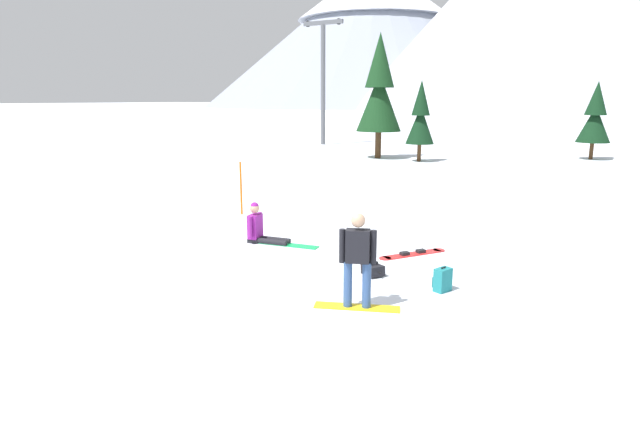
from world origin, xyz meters
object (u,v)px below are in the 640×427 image
at_px(backpack_black, 373,269).
at_px(pine_tree_tall, 379,91).
at_px(pine_tree_slender, 421,117).
at_px(backpack_teal, 442,280).
at_px(snowboarder_midground, 261,229).
at_px(ski_lift_tower, 323,74).
at_px(loose_snowboard_near_left, 413,254).
at_px(pine_tree_short, 595,117).
at_px(snowboarder_foreground, 358,259).
at_px(trail_marker_pole, 241,188).

bearing_deg(backpack_black, pine_tree_tall, 113.09).
bearing_deg(pine_tree_slender, backpack_teal, -69.77).
bearing_deg(snowboarder_midground, ski_lift_tower, 116.16).
height_order(snowboarder_midground, pine_tree_slender, pine_tree_slender).
height_order(loose_snowboard_near_left, ski_lift_tower, ski_lift_tower).
relative_size(loose_snowboard_near_left, backpack_black, 2.89).
height_order(backpack_teal, backpack_black, backpack_teal).
xyz_separation_m(loose_snowboard_near_left, pine_tree_slender, (-5.98, 17.71, 2.45)).
relative_size(snowboarder_midground, pine_tree_short, 0.41).
distance_m(pine_tree_tall, ski_lift_tower, 10.32).
height_order(snowboarder_foreground, backpack_teal, snowboarder_foreground).
relative_size(trail_marker_pole, pine_tree_short, 0.36).
bearing_deg(trail_marker_pole, snowboarder_foreground, -38.15).
distance_m(snowboarder_midground, pine_tree_slender, 18.82).
bearing_deg(pine_tree_tall, snowboarder_midground, -75.05).
bearing_deg(loose_snowboard_near_left, snowboarder_foreground, -86.10).
distance_m(snowboarder_midground, backpack_black, 3.55).
bearing_deg(snowboarder_foreground, backpack_black, 105.09).
bearing_deg(loose_snowboard_near_left, pine_tree_slender, 108.66).
xyz_separation_m(backpack_teal, trail_marker_pole, (-7.36, 3.46, 0.60)).
distance_m(snowboarder_midground, trail_marker_pole, 3.44).
bearing_deg(backpack_black, pine_tree_short, 83.87).
xyz_separation_m(loose_snowboard_near_left, pine_tree_tall, (-8.72, 18.17, 3.94)).
bearing_deg(pine_tree_slender, loose_snowboard_near_left, -71.34).
relative_size(snowboarder_foreground, ski_lift_tower, 0.18).
height_order(loose_snowboard_near_left, trail_marker_pole, trail_marker_pole).
height_order(snowboarder_midground, ski_lift_tower, ski_lift_tower).
xyz_separation_m(snowboarder_midground, ski_lift_tower, (-12.70, 25.85, 4.99)).
distance_m(snowboarder_foreground, backpack_black, 1.91).
bearing_deg(pine_tree_short, ski_lift_tower, 176.10).
xyz_separation_m(backpack_black, ski_lift_tower, (-16.12, 26.76, 5.22)).
xyz_separation_m(trail_marker_pole, ski_lift_tower, (-10.25, 23.49, 4.53)).
bearing_deg(ski_lift_tower, backpack_teal, -56.84).
bearing_deg(trail_marker_pole, pine_tree_short, 68.81).
height_order(snowboarder_midground, trail_marker_pole, trail_marker_pole).
bearing_deg(pine_tree_slender, pine_tree_tall, 170.36).
height_order(pine_tree_slender, ski_lift_tower, ski_lift_tower).
xyz_separation_m(backpack_teal, pine_tree_tall, (-9.99, 20.12, 3.75)).
relative_size(backpack_black, pine_tree_short, 0.12).
bearing_deg(pine_tree_short, backpack_teal, -92.79).
distance_m(trail_marker_pole, ski_lift_tower, 26.02).
height_order(backpack_black, trail_marker_pole, trail_marker_pole).
relative_size(snowboarder_foreground, pine_tree_slender, 0.37).
xyz_separation_m(pine_tree_slender, ski_lift_tower, (-10.36, 7.29, 2.87)).
bearing_deg(snowboarder_midground, trail_marker_pole, 136.09).
xyz_separation_m(trail_marker_pole, pine_tree_slender, (0.11, 16.20, 1.66)).
distance_m(backpack_teal, pine_tree_slender, 21.07).
xyz_separation_m(loose_snowboard_near_left, pine_tree_short, (2.51, 23.71, 2.44)).
bearing_deg(backpack_black, snowboarder_foreground, -74.91).
relative_size(snowboarder_midground, trail_marker_pole, 1.12).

